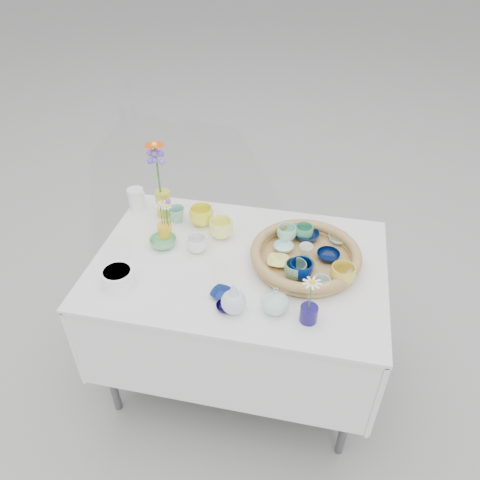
% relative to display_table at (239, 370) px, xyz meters
% --- Properties ---
extents(ground, '(80.00, 80.00, 0.00)m').
position_rel_display_table_xyz_m(ground, '(0.00, 0.00, 0.00)').
color(ground, gray).
extents(display_table, '(1.26, 0.86, 0.77)m').
position_rel_display_table_xyz_m(display_table, '(0.00, 0.00, 0.00)').
color(display_table, white).
rests_on(display_table, ground).
extents(wicker_tray, '(0.47, 0.47, 0.08)m').
position_rel_display_table_xyz_m(wicker_tray, '(0.28, 0.05, 0.80)').
color(wicker_tray, brown).
rests_on(wicker_tray, display_table).
extents(tray_ceramic_0, '(0.15, 0.15, 0.03)m').
position_rel_display_table_xyz_m(tray_ceramic_0, '(0.27, 0.20, 0.80)').
color(tray_ceramic_0, '#0D214F').
rests_on(tray_ceramic_0, wicker_tray).
extents(tray_ceramic_1, '(0.13, 0.13, 0.03)m').
position_rel_display_table_xyz_m(tray_ceramic_1, '(0.38, 0.08, 0.80)').
color(tray_ceramic_1, '#010D36').
rests_on(tray_ceramic_1, wicker_tray).
extents(tray_ceramic_2, '(0.12, 0.12, 0.08)m').
position_rel_display_table_xyz_m(tray_ceramic_2, '(0.44, -0.06, 0.82)').
color(tray_ceramic_2, gold).
rests_on(tray_ceramic_2, wicker_tray).
extents(tray_ceramic_3, '(0.10, 0.10, 0.03)m').
position_rel_display_table_xyz_m(tray_ceramic_3, '(0.28, -0.01, 0.80)').
color(tray_ceramic_3, '#327450').
rests_on(tray_ceramic_3, wicker_tray).
extents(tray_ceramic_4, '(0.11, 0.11, 0.07)m').
position_rel_display_table_xyz_m(tray_ceramic_4, '(0.25, -0.07, 0.82)').
color(tray_ceramic_4, '#62926F').
rests_on(tray_ceramic_4, wicker_tray).
extents(tray_ceramic_5, '(0.12, 0.12, 0.03)m').
position_rel_display_table_xyz_m(tray_ceramic_5, '(0.18, 0.10, 0.80)').
color(tray_ceramic_5, silver).
rests_on(tray_ceramic_5, wicker_tray).
extents(tray_ceramic_6, '(0.10, 0.10, 0.07)m').
position_rel_display_table_xyz_m(tray_ceramic_6, '(0.18, 0.18, 0.82)').
color(tray_ceramic_6, '#98D9BB').
rests_on(tray_ceramic_6, wicker_tray).
extents(tray_ceramic_7, '(0.08, 0.08, 0.06)m').
position_rel_display_table_xyz_m(tray_ceramic_7, '(0.28, 0.08, 0.81)').
color(tray_ceramic_7, silver).
rests_on(tray_ceramic_7, wicker_tray).
extents(tray_ceramic_8, '(0.12, 0.12, 0.03)m').
position_rel_display_table_xyz_m(tray_ceramic_8, '(0.41, 0.22, 0.80)').
color(tray_ceramic_8, '#AAE2F3').
rests_on(tray_ceramic_8, wicker_tray).
extents(tray_ceramic_9, '(0.11, 0.11, 0.08)m').
position_rel_display_table_xyz_m(tray_ceramic_9, '(0.27, -0.06, 0.82)').
color(tray_ceramic_9, '#00145A').
rests_on(tray_ceramic_9, wicker_tray).
extents(tray_ceramic_10, '(0.10, 0.10, 0.02)m').
position_rel_display_table_xyz_m(tray_ceramic_10, '(0.17, 0.00, 0.79)').
color(tray_ceramic_10, '#E4DF68').
rests_on(tray_ceramic_10, wicker_tray).
extents(tray_ceramic_11, '(0.10, 0.10, 0.06)m').
position_rel_display_table_xyz_m(tray_ceramic_11, '(0.36, -0.12, 0.81)').
color(tray_ceramic_11, silver).
rests_on(tray_ceramic_11, wicker_tray).
extents(tray_ceramic_12, '(0.09, 0.09, 0.07)m').
position_rel_display_table_xyz_m(tray_ceramic_12, '(0.26, 0.20, 0.82)').
color(tray_ceramic_12, '#3F9771').
rests_on(tray_ceramic_12, wicker_tray).
extents(loose_ceramic_0, '(0.15, 0.15, 0.09)m').
position_rel_display_table_xyz_m(loose_ceramic_0, '(-0.23, 0.24, 0.81)').
color(loose_ceramic_0, yellow).
rests_on(loose_ceramic_0, display_table).
extents(loose_ceramic_1, '(0.15, 0.15, 0.09)m').
position_rel_display_table_xyz_m(loose_ceramic_1, '(-0.12, 0.16, 0.81)').
color(loose_ceramic_1, '#FDFF79').
rests_on(loose_ceramic_1, display_table).
extents(loose_ceramic_2, '(0.16, 0.16, 0.04)m').
position_rel_display_table_xyz_m(loose_ceramic_2, '(-0.36, 0.04, 0.78)').
color(loose_ceramic_2, '#60A974').
rests_on(loose_ceramic_2, display_table).
extents(loose_ceramic_3, '(0.10, 0.10, 0.07)m').
position_rel_display_table_xyz_m(loose_ceramic_3, '(-0.20, 0.04, 0.80)').
color(loose_ceramic_3, white).
rests_on(loose_ceramic_3, display_table).
extents(loose_ceramic_4, '(0.11, 0.11, 0.02)m').
position_rel_display_table_xyz_m(loose_ceramic_4, '(-0.02, -0.22, 0.78)').
color(loose_ceramic_4, navy).
rests_on(loose_ceramic_4, display_table).
extents(loose_ceramic_5, '(0.10, 0.10, 0.07)m').
position_rel_display_table_xyz_m(loose_ceramic_5, '(-0.36, 0.24, 0.80)').
color(loose_ceramic_5, '#74B497').
rests_on(loose_ceramic_5, display_table).
extents(loose_ceramic_6, '(0.07, 0.07, 0.02)m').
position_rel_display_table_xyz_m(loose_ceramic_6, '(0.01, -0.28, 0.78)').
color(loose_ceramic_6, black).
rests_on(loose_ceramic_6, display_table).
extents(fluted_bowl, '(0.15, 0.15, 0.07)m').
position_rel_display_table_xyz_m(fluted_bowl, '(-0.45, -0.24, 0.80)').
color(fluted_bowl, white).
rests_on(fluted_bowl, display_table).
extents(bud_vase_paleblue, '(0.13, 0.13, 0.15)m').
position_rel_display_table_xyz_m(bud_vase_paleblue, '(0.04, -0.29, 0.84)').
color(bud_vase_paleblue, silver).
rests_on(bud_vase_paleblue, display_table).
extents(bud_vase_seafoam, '(0.11, 0.11, 0.11)m').
position_rel_display_table_xyz_m(bud_vase_seafoam, '(0.19, -0.25, 0.82)').
color(bud_vase_seafoam, silver).
rests_on(bud_vase_seafoam, display_table).
extents(bud_vase_cobalt, '(0.09, 0.09, 0.07)m').
position_rel_display_table_xyz_m(bud_vase_cobalt, '(0.33, -0.28, 0.80)').
color(bud_vase_cobalt, '#191158').
rests_on(bud_vase_cobalt, display_table).
extents(single_daisy, '(0.09, 0.09, 0.14)m').
position_rel_display_table_xyz_m(single_daisy, '(0.32, -0.28, 0.89)').
color(single_daisy, white).
rests_on(single_daisy, bud_vase_cobalt).
extents(tall_vase_yellow, '(0.09, 0.09, 0.13)m').
position_rel_display_table_xyz_m(tall_vase_yellow, '(-0.43, 0.27, 0.83)').
color(tall_vase_yellow, gold).
rests_on(tall_vase_yellow, display_table).
extents(gerbera, '(0.10, 0.10, 0.27)m').
position_rel_display_table_xyz_m(gerbera, '(-0.44, 0.27, 1.02)').
color(gerbera, '#EC4806').
rests_on(gerbera, tall_vase_yellow).
extents(hydrangea, '(0.08, 0.08, 0.26)m').
position_rel_display_table_xyz_m(hydrangea, '(-0.44, 0.27, 0.99)').
color(hydrangea, '#5944CD').
rests_on(hydrangea, tall_vase_yellow).
extents(white_pitcher, '(0.11, 0.08, 0.11)m').
position_rel_display_table_xyz_m(white_pitcher, '(-0.59, 0.30, 0.82)').
color(white_pitcher, white).
rests_on(white_pitcher, display_table).
extents(daisy_cup, '(0.07, 0.07, 0.07)m').
position_rel_display_table_xyz_m(daisy_cup, '(-0.37, 0.10, 0.80)').
color(daisy_cup, yellow).
rests_on(daisy_cup, display_table).
extents(daisy_posy, '(0.08, 0.08, 0.14)m').
position_rel_display_table_xyz_m(daisy_posy, '(-0.36, 0.11, 0.90)').
color(daisy_posy, white).
rests_on(daisy_posy, daisy_cup).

